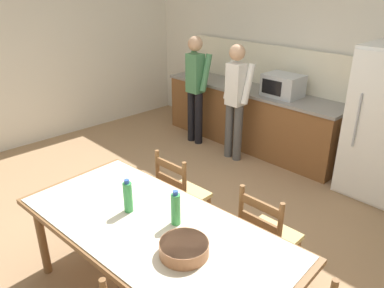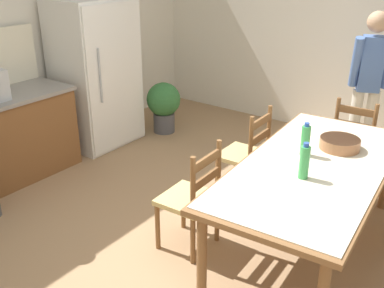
% 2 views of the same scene
% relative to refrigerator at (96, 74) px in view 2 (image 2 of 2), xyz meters
% --- Properties ---
extents(ground_plane, '(8.32, 8.32, 0.00)m').
position_rel_refrigerator_xyz_m(ground_plane, '(-1.19, -2.19, -0.87)').
color(ground_plane, '#9E7A56').
extents(wall_right, '(0.12, 5.20, 2.90)m').
position_rel_refrigerator_xyz_m(wall_right, '(2.07, -2.19, 0.58)').
color(wall_right, silver).
rests_on(wall_right, ground).
extents(refrigerator, '(0.89, 0.73, 1.74)m').
position_rel_refrigerator_xyz_m(refrigerator, '(0.00, 0.00, 0.00)').
color(refrigerator, white).
rests_on(refrigerator, ground).
extents(dining_table, '(2.22, 1.16, 0.76)m').
position_rel_refrigerator_xyz_m(dining_table, '(-0.54, -2.98, -0.19)').
color(dining_table, brown).
rests_on(dining_table, ground).
extents(bottle_near_centre, '(0.07, 0.07, 0.27)m').
position_rel_refrigerator_xyz_m(bottle_near_centre, '(-0.81, -3.00, 0.01)').
color(bottle_near_centre, green).
rests_on(bottle_near_centre, dining_table).
extents(bottle_off_centre, '(0.07, 0.07, 0.27)m').
position_rel_refrigerator_xyz_m(bottle_off_centre, '(-0.44, -2.85, 0.01)').
color(bottle_off_centre, green).
rests_on(bottle_off_centre, dining_table).
extents(serving_bowl, '(0.32, 0.32, 0.09)m').
position_rel_refrigerator_xyz_m(serving_bowl, '(-0.16, -3.03, -0.07)').
color(serving_bowl, '#9E6642').
rests_on(serving_bowl, dining_table).
extents(chair_side_far_right, '(0.43, 0.41, 0.91)m').
position_rel_refrigerator_xyz_m(chair_side_far_right, '(-0.11, -2.15, -0.43)').
color(chair_side_far_right, brown).
rests_on(chair_side_far_right, ground).
extents(chair_side_far_left, '(0.44, 0.42, 0.91)m').
position_rel_refrigerator_xyz_m(chair_side_far_left, '(-1.08, -2.22, -0.43)').
color(chair_side_far_left, brown).
rests_on(chair_side_far_left, ground).
extents(chair_head_end, '(0.42, 0.44, 0.91)m').
position_rel_refrigerator_xyz_m(chair_head_end, '(0.83, -2.88, -0.43)').
color(chair_head_end, brown).
rests_on(chair_head_end, ground).
extents(person_by_table, '(0.37, 0.47, 1.67)m').
position_rel_refrigerator_xyz_m(person_by_table, '(1.38, -2.78, 0.07)').
color(person_by_table, silver).
rests_on(person_by_table, ground).
extents(potted_plant, '(0.44, 0.44, 0.67)m').
position_rel_refrigerator_xyz_m(potted_plant, '(0.72, -0.43, -0.49)').
color(potted_plant, '#4C4C51').
rests_on(potted_plant, ground).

